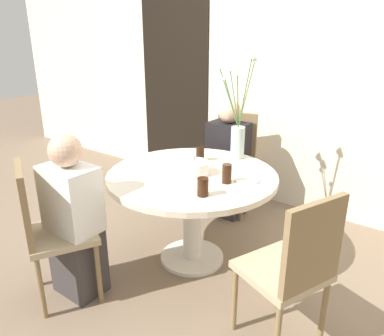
% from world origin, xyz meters
% --- Properties ---
extents(ground_plane, '(16.00, 16.00, 0.00)m').
position_xyz_m(ground_plane, '(0.00, 0.00, 0.00)').
color(ground_plane, '#7A6651').
extents(wall_back, '(8.00, 0.05, 2.60)m').
position_xyz_m(wall_back, '(0.00, 1.35, 1.30)').
color(wall_back, beige).
rests_on(wall_back, ground_plane).
extents(doorway_panel, '(0.90, 0.01, 2.05)m').
position_xyz_m(doorway_panel, '(-1.23, 1.32, 1.02)').
color(doorway_panel, black).
rests_on(doorway_panel, ground_plane).
extents(dining_table, '(1.20, 1.20, 0.70)m').
position_xyz_m(dining_table, '(0.00, 0.00, 0.57)').
color(dining_table, beige).
rests_on(dining_table, ground_plane).
extents(chair_far_back, '(0.48, 0.48, 0.92)m').
position_xyz_m(chair_far_back, '(-0.23, 0.96, 0.52)').
color(chair_far_back, tan).
rests_on(chair_far_back, ground_plane).
extents(chair_left_flank, '(0.54, 0.54, 0.92)m').
position_xyz_m(chair_left_flank, '(-0.45, -0.87, 0.52)').
color(chair_left_flank, tan).
rests_on(chair_left_flank, ground_plane).
extents(chair_right_flank, '(0.52, 0.52, 0.92)m').
position_xyz_m(chair_right_flank, '(0.92, -0.36, 0.52)').
color(chair_right_flank, tan).
rests_on(chair_right_flank, ground_plane).
extents(birthday_cake, '(0.20, 0.20, 0.13)m').
position_xyz_m(birthday_cake, '(0.02, 0.01, 0.74)').
color(birthday_cake, white).
rests_on(birthday_cake, dining_table).
extents(flower_vase, '(0.27, 0.26, 0.82)m').
position_xyz_m(flower_vase, '(0.07, 0.49, 0.98)').
color(flower_vase, '#B2C6C1').
rests_on(flower_vase, dining_table).
extents(side_plate, '(0.17, 0.17, 0.01)m').
position_xyz_m(side_plate, '(0.37, 0.11, 0.71)').
color(side_plate, silver).
rests_on(side_plate, dining_table).
extents(drink_glass_0, '(0.06, 0.06, 0.13)m').
position_xyz_m(drink_glass_0, '(0.28, -0.00, 0.76)').
color(drink_glass_0, '#33190C').
rests_on(drink_glass_0, dining_table).
extents(drink_glass_1, '(0.06, 0.06, 0.11)m').
position_xyz_m(drink_glass_1, '(-0.11, 0.26, 0.76)').
color(drink_glass_1, black).
rests_on(drink_glass_1, dining_table).
extents(drink_glass_2, '(0.07, 0.07, 0.11)m').
position_xyz_m(drink_glass_2, '(0.28, -0.26, 0.76)').
color(drink_glass_2, '#33190C').
rests_on(drink_glass_2, dining_table).
extents(person_boy, '(0.34, 0.24, 1.08)m').
position_xyz_m(person_boy, '(-0.19, 0.80, 0.51)').
color(person_boy, '#383333').
rests_on(person_boy, ground_plane).
extents(person_woman, '(0.34, 0.24, 1.08)m').
position_xyz_m(person_woman, '(-0.38, -0.73, 0.51)').
color(person_woman, '#383333').
rests_on(person_woman, ground_plane).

